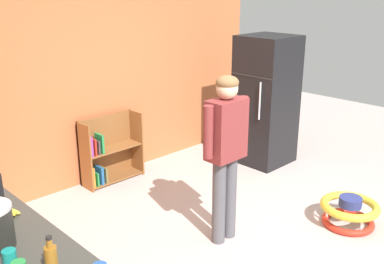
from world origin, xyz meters
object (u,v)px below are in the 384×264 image
object	(u,v)px
baby_walker	(349,211)
refrigerator	(266,101)
standing_person	(226,145)
teal_cup	(9,258)
bookshelf	(107,153)
amber_bottle	(51,260)
banana_bunch	(10,212)

from	to	relation	value
baby_walker	refrigerator	bearing A→B (deg)	64.78
refrigerator	standing_person	size ratio (longest dim) A/B	1.07
baby_walker	teal_cup	distance (m)	3.45
bookshelf	amber_bottle	distance (m)	3.30
teal_cup	refrigerator	bearing A→B (deg)	17.29
refrigerator	standing_person	world-z (taller)	refrigerator
baby_walker	banana_bunch	bearing A→B (deg)	161.74
bookshelf	teal_cup	xyz separation A→B (m)	(-2.15, -2.27, 0.57)
bookshelf	baby_walker	size ratio (longest dim) A/B	1.41
bookshelf	amber_bottle	bearing A→B (deg)	-128.70
standing_person	amber_bottle	xyz separation A→B (m)	(-2.06, -0.56, 0.00)
teal_cup	amber_bottle	bearing A→B (deg)	-64.09
standing_person	baby_walker	size ratio (longest dim) A/B	2.74
standing_person	teal_cup	bearing A→B (deg)	-172.34
bookshelf	standing_person	bearing A→B (deg)	-89.06
baby_walker	banana_bunch	world-z (taller)	banana_bunch
standing_person	baby_walker	bearing A→B (deg)	-33.19
refrigerator	teal_cup	world-z (taller)	refrigerator
standing_person	banana_bunch	distance (m)	1.96
baby_walker	banana_bunch	xyz separation A→B (m)	(-3.08, 1.02, 0.77)
bookshelf	standing_person	distance (m)	2.07
baby_walker	teal_cup	world-z (taller)	teal_cup
refrigerator	amber_bottle	world-z (taller)	refrigerator
baby_walker	banana_bunch	distance (m)	3.33
amber_bottle	teal_cup	distance (m)	0.30
banana_bunch	baby_walker	bearing A→B (deg)	-18.26
banana_bunch	refrigerator	bearing A→B (deg)	10.54
teal_cup	bookshelf	bearing A→B (deg)	46.48
amber_bottle	banana_bunch	bearing A→B (deg)	81.91
baby_walker	teal_cup	bearing A→B (deg)	172.26
baby_walker	teal_cup	xyz separation A→B (m)	(-3.32, 0.45, 0.79)
baby_walker	bookshelf	bearing A→B (deg)	113.33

